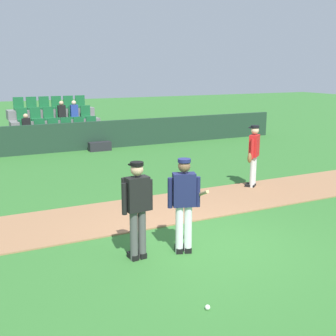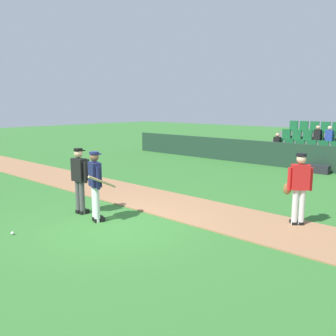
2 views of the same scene
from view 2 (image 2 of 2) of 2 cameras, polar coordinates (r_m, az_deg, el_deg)
The scene contains 9 objects.
ground_plane at distance 9.11m, azimuth -8.99°, elevation -8.70°, with size 80.00×80.00×0.00m, color #33702D.
infield_dirt_path at distance 10.65m, azimuth 0.88°, elevation -5.76°, with size 28.00×2.17×0.03m, color #9E704C.
dugout_fence at distance 17.60m, azimuth 19.27°, elevation 1.76°, with size 20.00×0.16×1.15m, color #1E3828.
stadium_bleachers at distance 19.32m, azimuth 21.47°, elevation 2.42°, with size 3.90×2.95×2.05m.
batter_navy_jersey at distance 9.15m, azimuth -11.29°, elevation -2.41°, with size 0.59×0.80×1.76m.
umpire_home_plate at distance 9.91m, azimuth -13.61°, elevation -1.38°, with size 0.59×0.33×1.76m.
runner_red_jersey at distance 9.20m, azimuth 19.79°, elevation -2.78°, with size 0.59×0.48×1.76m.
baseball at distance 9.02m, azimuth -23.15°, elevation -9.35°, with size 0.07×0.07×0.07m, color white.
equipment_bag at distance 16.80m, azimuth 22.46°, elevation -0.16°, with size 0.90×0.36×0.36m, color #232328.
Camera 2 is at (6.79, -5.36, 2.88)m, focal length 38.97 mm.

